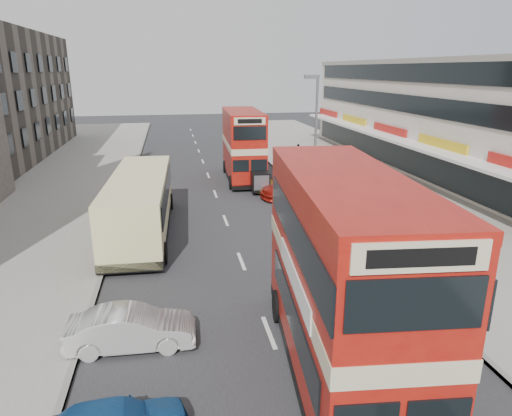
{
  "coord_description": "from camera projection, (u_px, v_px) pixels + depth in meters",
  "views": [
    {
      "loc": [
        -2.89,
        -11.06,
        8.48
      ],
      "look_at": [
        0.5,
        6.99,
        2.85
      ],
      "focal_mm": 31.9,
      "sensor_mm": 36.0,
      "label": 1
    }
  ],
  "objects": [
    {
      "name": "coach",
      "position": [
        140.0,
        202.0,
        24.02
      ],
      "size": [
        3.3,
        11.25,
        2.95
      ],
      "rotation": [
        0.0,
        0.0,
        -0.04
      ],
      "color": "black",
      "rests_on": "ground"
    },
    {
      "name": "kerb_right",
      "position": [
        298.0,
        189.0,
        33.24
      ],
      "size": [
        0.2,
        90.0,
        0.16
      ],
      "primitive_type": "cube",
      "color": "gray",
      "rests_on": "ground"
    },
    {
      "name": "car_left_front",
      "position": [
        131.0,
        329.0,
        14.29
      ],
      "size": [
        4.04,
        1.54,
        1.31
      ],
      "primitive_type": "imported",
      "rotation": [
        0.0,
        0.0,
        1.53
      ],
      "color": "beige",
      "rests_on": "ground"
    },
    {
      "name": "pedestrian_far",
      "position": [
        298.0,
        153.0,
        42.26
      ],
      "size": [
        0.99,
        0.43,
        1.68
      ],
      "primitive_type": "imported",
      "rotation": [
        0.0,
        0.0,
        0.02
      ],
      "color": "gray",
      "rests_on": "pavement_right"
    },
    {
      "name": "cyclist",
      "position": [
        278.0,
        178.0,
        34.16
      ],
      "size": [
        0.66,
        1.68,
        1.88
      ],
      "rotation": [
        0.0,
        0.0,
        -0.05
      ],
      "color": "gray",
      "rests_on": "ground"
    },
    {
      "name": "bus_second",
      "position": [
        243.0,
        145.0,
        35.63
      ],
      "size": [
        2.96,
        9.61,
        5.24
      ],
      "rotation": [
        0.0,
        0.0,
        3.1
      ],
      "color": "black",
      "rests_on": "ground"
    },
    {
      "name": "pavement_left",
      "position": [
        34.0,
        202.0,
        30.05
      ],
      "size": [
        12.0,
        90.0,
        0.15
      ],
      "primitive_type": "cube",
      "color": "gray",
      "rests_on": "ground"
    },
    {
      "name": "pedestrian_near",
      "position": [
        353.0,
        204.0,
        26.39
      ],
      "size": [
        0.73,
        0.62,
        1.67
      ],
      "primitive_type": "imported",
      "rotation": [
        0.0,
        0.0,
        3.53
      ],
      "color": "gray",
      "rests_on": "pavement_right"
    },
    {
      "name": "car_right_a",
      "position": [
        298.0,
        187.0,
        31.04
      ],
      "size": [
        5.42,
        2.73,
        1.51
      ],
      "primitive_type": "imported",
      "rotation": [
        0.0,
        0.0,
        -1.45
      ],
      "color": "#A11810",
      "rests_on": "ground"
    },
    {
      "name": "car_right_b",
      "position": [
        281.0,
        184.0,
        32.48
      ],
      "size": [
        4.23,
        1.97,
        1.17
      ],
      "primitive_type": "imported",
      "rotation": [
        0.0,
        0.0,
        -1.56
      ],
      "color": "orange",
      "rests_on": "ground"
    },
    {
      "name": "road_surface",
      "position": [
        215.0,
        194.0,
        32.18
      ],
      "size": [
        12.0,
        90.0,
        0.01
      ],
      "primitive_type": "cube",
      "color": "#28282B",
      "rests_on": "ground"
    },
    {
      "name": "pavement_right",
      "position": [
        374.0,
        185.0,
        34.28
      ],
      "size": [
        12.0,
        90.0,
        0.15
      ],
      "primitive_type": "cube",
      "color": "gray",
      "rests_on": "ground"
    },
    {
      "name": "ground",
      "position": [
        283.0,
        369.0,
        13.39
      ],
      "size": [
        160.0,
        160.0,
        0.0
      ],
      "primitive_type": "plane",
      "color": "#28282B",
      "rests_on": "ground"
    },
    {
      "name": "kerb_left",
      "position": [
        126.0,
        197.0,
        31.09
      ],
      "size": [
        0.2,
        90.0,
        0.16
      ],
      "primitive_type": "cube",
      "color": "gray",
      "rests_on": "ground"
    },
    {
      "name": "street_lamp",
      "position": [
        315.0,
        127.0,
        30.05
      ],
      "size": [
        1.0,
        0.2,
        8.12
      ],
      "color": "slate",
      "rests_on": "ground"
    },
    {
      "name": "bus_main",
      "position": [
        343.0,
        277.0,
        12.5
      ],
      "size": [
        3.72,
        10.54,
        5.68
      ],
      "rotation": [
        0.0,
        0.0,
        3.04
      ],
      "color": "black",
      "rests_on": "ground"
    },
    {
      "name": "commercial_row",
      "position": [
        461.0,
        119.0,
        36.2
      ],
      "size": [
        9.9,
        46.2,
        9.3
      ],
      "color": "beige",
      "rests_on": "ground"
    }
  ]
}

